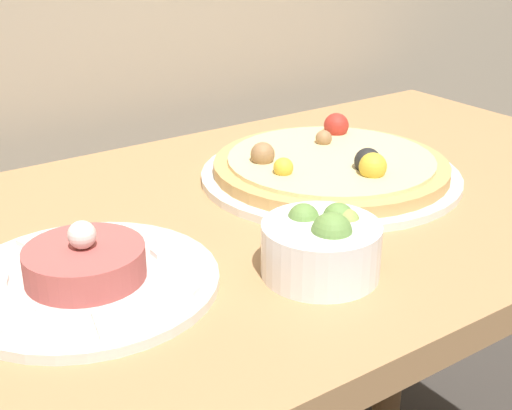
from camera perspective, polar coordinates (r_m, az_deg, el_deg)
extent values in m
cube|color=#AD7F51|center=(0.85, 0.98, -1.33)|extent=(1.12, 0.60, 0.03)
cylinder|color=#AD7F51|center=(1.47, 11.19, -6.40)|extent=(0.06, 0.06, 0.70)
cylinder|color=silver|center=(0.93, 5.96, 2.36)|extent=(0.34, 0.34, 0.01)
cylinder|color=tan|center=(0.93, 6.00, 3.09)|extent=(0.30, 0.30, 0.02)
cylinder|color=beige|center=(0.92, 6.02, 3.68)|extent=(0.27, 0.27, 0.01)
sphere|color=black|center=(0.88, 8.92, 3.49)|extent=(0.03, 0.03, 0.03)
sphere|color=#997047|center=(0.90, 0.54, 4.08)|extent=(0.03, 0.03, 0.03)
sphere|color=#B22D23|center=(1.02, 6.44, 6.34)|extent=(0.04, 0.04, 0.04)
sphere|color=gold|center=(0.86, 2.20, 3.02)|extent=(0.02, 0.02, 0.02)
sphere|color=#997047|center=(0.97, 5.44, 5.34)|extent=(0.02, 0.02, 0.02)
sphere|color=#387F33|center=(0.89, 9.36, 3.28)|extent=(0.02, 0.02, 0.02)
sphere|color=gold|center=(0.87, 9.33, 3.06)|extent=(0.03, 0.03, 0.03)
cylinder|color=silver|center=(0.69, -13.37, -6.02)|extent=(0.25, 0.25, 0.01)
cylinder|color=#B2514C|center=(0.68, -13.53, -4.51)|extent=(0.11, 0.11, 0.03)
sphere|color=silver|center=(0.67, -13.76, -2.33)|extent=(0.03, 0.03, 0.03)
cube|color=white|center=(0.72, -6.78, -3.55)|extent=(0.04, 0.02, 0.01)
cube|color=white|center=(0.76, -11.57, -2.20)|extent=(0.04, 0.04, 0.01)
cube|color=white|center=(0.76, -17.39, -3.10)|extent=(0.02, 0.04, 0.01)
cube|color=white|center=(0.63, -18.92, -8.73)|extent=(0.04, 0.03, 0.01)
cube|color=white|center=(0.61, -11.99, -9.28)|extent=(0.02, 0.04, 0.01)
cube|color=white|center=(0.65, -6.42, -6.65)|extent=(0.04, 0.04, 0.01)
cylinder|color=white|center=(0.69, 5.21, -3.57)|extent=(0.12, 0.12, 0.05)
sphere|color=#668E42|center=(0.66, 6.07, -2.23)|extent=(0.04, 0.04, 0.04)
sphere|color=#668E42|center=(0.70, 6.59, -1.04)|extent=(0.03, 0.03, 0.03)
sphere|color=#668E42|center=(0.69, 3.82, -1.12)|extent=(0.03, 0.03, 0.03)
sphere|color=#8EA34C|center=(0.69, 7.28, -1.31)|extent=(0.03, 0.03, 0.03)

